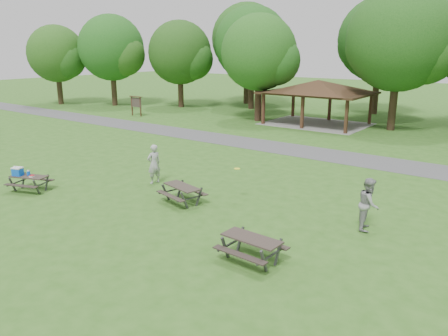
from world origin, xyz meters
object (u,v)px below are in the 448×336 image
picnic_table_near (26,177)px  frisbee_catcher (369,204)px  frisbee_thrower (154,164)px  picnic_table_middle (182,190)px

picnic_table_near → frisbee_catcher: bearing=19.5°
frisbee_catcher → picnic_table_near: bearing=95.1°
frisbee_thrower → picnic_table_near: bearing=-29.5°
picnic_table_middle → frisbee_catcher: (7.23, 1.93, 0.39)m
picnic_table_middle → frisbee_catcher: size_ratio=1.08×
picnic_table_near → frisbee_thrower: size_ratio=1.07×
frisbee_thrower → frisbee_catcher: (10.17, 0.66, -0.00)m
picnic_table_middle → frisbee_catcher: 7.50m
picnic_table_middle → frisbee_thrower: 3.23m
picnic_table_near → frisbee_thrower: bearing=48.0°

